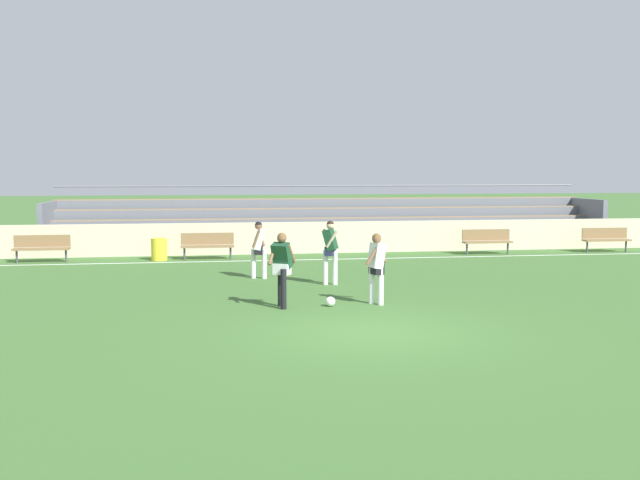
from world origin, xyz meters
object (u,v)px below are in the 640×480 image
(bench_near_bin, at_px, (606,237))
(player_dark_deep_cover, at_px, (282,263))
(bench_centre_sideline, at_px, (207,243))
(bench_far_right, at_px, (42,246))
(trash_bin, at_px, (159,249))
(player_white_wide_right, at_px, (376,262))
(soccer_ball, at_px, (330,302))
(player_dark_on_ball, at_px, (330,246))
(bench_near_wall_gap, at_px, (487,239))
(player_white_overlapping, at_px, (259,245))
(bleacher_stand, at_px, (333,221))

(bench_near_bin, height_order, player_dark_deep_cover, player_dark_deep_cover)
(bench_centre_sideline, bearing_deg, bench_far_right, 180.00)
(trash_bin, distance_m, player_white_wide_right, 10.60)
(trash_bin, distance_m, player_dark_deep_cover, 9.76)
(bench_centre_sideline, distance_m, soccer_ball, 9.64)
(bench_centre_sideline, height_order, player_white_wide_right, player_white_wide_right)
(player_white_wide_right, xyz_separation_m, player_dark_on_ball, (-0.56, 2.97, 0.07))
(bench_near_wall_gap, distance_m, player_white_wide_right, 11.08)
(player_dark_on_ball, bearing_deg, player_white_overlapping, 141.55)
(bleacher_stand, height_order, player_dark_deep_cover, bleacher_stand)
(bench_near_wall_gap, height_order, player_white_overlapping, player_white_overlapping)
(player_dark_deep_cover, height_order, player_white_overlapping, player_dark_deep_cover)
(bench_far_right, relative_size, trash_bin, 2.39)
(trash_bin, bearing_deg, player_white_wide_right, -59.24)
(bleacher_stand, distance_m, soccer_ball, 13.26)
(player_dark_on_ball, bearing_deg, bench_centre_sideline, 117.69)
(bleacher_stand, xyz_separation_m, player_white_wide_right, (-1.24, -12.92, -0.06))
(trash_bin, xyz_separation_m, player_dark_on_ball, (4.85, -6.12, 0.65))
(bench_far_right, distance_m, soccer_ball, 12.33)
(bench_near_bin, xyz_separation_m, player_white_overlapping, (-13.30, -4.73, 0.40))
(bench_centre_sideline, height_order, soccer_ball, bench_centre_sideline)
(player_white_wide_right, bearing_deg, bench_near_bin, 39.84)
(bleacher_stand, bearing_deg, player_white_overlapping, -112.88)
(player_dark_deep_cover, bearing_deg, soccer_ball, -1.04)
(bleacher_stand, xyz_separation_m, player_dark_on_ball, (-1.79, -9.94, 0.00))
(bench_far_right, xyz_separation_m, player_white_wide_right, (9.22, -9.13, 0.41))
(trash_bin, distance_m, soccer_ball, 10.17)
(player_white_overlapping, bearing_deg, soccer_ball, -74.12)
(bench_near_wall_gap, bearing_deg, soccer_ball, -128.49)
(bleacher_stand, height_order, bench_far_right, bleacher_stand)
(bench_near_wall_gap, bearing_deg, player_white_overlapping, -151.29)
(trash_bin, height_order, player_dark_on_ball, player_dark_on_ball)
(player_white_wide_right, bearing_deg, player_dark_deep_cover, -177.67)
(bench_far_right, distance_m, trash_bin, 3.82)
(player_white_wide_right, bearing_deg, bench_near_wall_gap, 55.52)
(bench_near_wall_gap, height_order, soccer_ball, bench_near_wall_gap)
(bench_near_wall_gap, height_order, player_dark_on_ball, player_dark_on_ball)
(bench_near_wall_gap, relative_size, soccer_ball, 8.18)
(bench_centre_sideline, relative_size, player_white_wide_right, 1.11)
(soccer_ball, bearing_deg, bench_far_right, 131.41)
(bleacher_stand, xyz_separation_m, soccer_ball, (-2.31, -13.03, -0.91))
(bench_far_right, bearing_deg, bleacher_stand, 19.91)
(bleacher_stand, bearing_deg, bench_near_bin, -21.32)
(trash_bin, xyz_separation_m, player_white_overlapping, (3.05, -4.69, 0.57))
(bleacher_stand, xyz_separation_m, player_dark_deep_cover, (-3.39, -13.01, -0.03))
(bench_far_right, height_order, bench_near_wall_gap, same)
(bench_near_wall_gap, xyz_separation_m, player_dark_on_ball, (-6.83, -6.16, 0.48))
(bench_far_right, height_order, bench_near_bin, same)
(bleacher_stand, relative_size, player_white_wide_right, 13.70)
(bench_centre_sideline, relative_size, player_dark_on_ball, 1.05)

